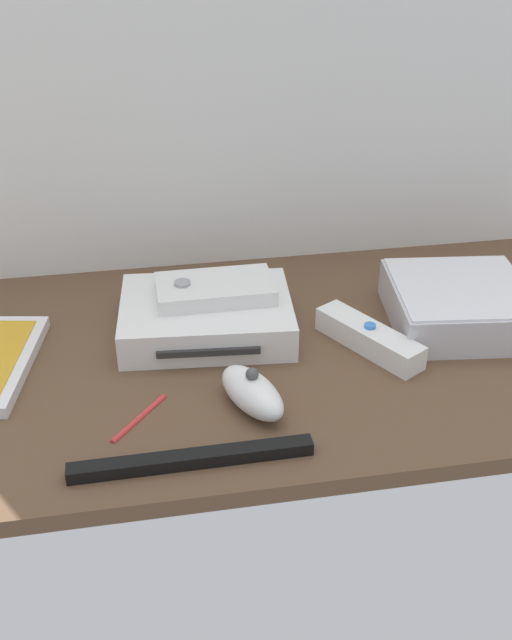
% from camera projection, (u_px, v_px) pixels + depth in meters
% --- Properties ---
extents(ground_plane, '(1.00, 0.48, 0.02)m').
position_uv_depth(ground_plane, '(256.00, 355.00, 0.92)').
color(ground_plane, brown).
rests_on(ground_plane, ground).
extents(back_wall, '(1.10, 0.01, 0.64)m').
position_uv_depth(back_wall, '(222.00, 33.00, 0.96)').
color(back_wall, white).
rests_on(back_wall, ground).
extents(game_console, '(0.22, 0.18, 0.04)m').
position_uv_depth(game_console, '(206.00, 316.00, 0.94)').
color(game_console, white).
rests_on(game_console, ground_plane).
extents(mini_computer, '(0.19, 0.19, 0.05)m').
position_uv_depth(mini_computer, '(459.00, 304.00, 0.95)').
color(mini_computer, silver).
rests_on(mini_computer, ground_plane).
extents(remote_wand, '(0.11, 0.15, 0.03)m').
position_uv_depth(remote_wand, '(369.00, 338.00, 0.91)').
color(remote_wand, white).
rests_on(remote_wand, ground_plane).
extents(remote_nunchuk, '(0.08, 0.11, 0.05)m').
position_uv_depth(remote_nunchuk, '(252.00, 392.00, 0.80)').
color(remote_nunchuk, white).
rests_on(remote_nunchuk, ground_plane).
extents(remote_classic_pad, '(0.14, 0.08, 0.02)m').
position_uv_depth(remote_classic_pad, '(215.00, 289.00, 0.93)').
color(remote_classic_pad, white).
rests_on(remote_classic_pad, game_console).
extents(sensor_bar, '(0.24, 0.02, 0.01)m').
position_uv_depth(sensor_bar, '(192.00, 459.00, 0.73)').
color(sensor_bar, black).
rests_on(sensor_bar, ground_plane).
extents(stylus_pen, '(0.06, 0.07, 0.01)m').
position_uv_depth(stylus_pen, '(139.00, 416.00, 0.80)').
color(stylus_pen, red).
rests_on(stylus_pen, ground_plane).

